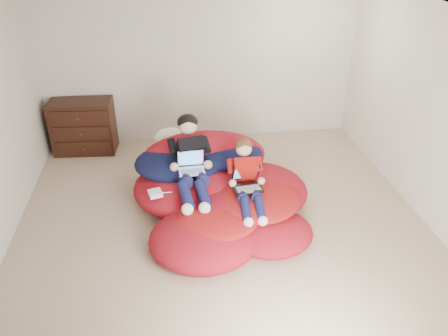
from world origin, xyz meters
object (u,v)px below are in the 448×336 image
laptop_black (247,182)px  dresser (83,127)px  beanbag_pile (216,190)px  older_boy (190,156)px  younger_boy (247,175)px  laptop_white (191,165)px

laptop_black → dresser: bearing=135.3°
beanbag_pile → dresser: bearing=134.9°
older_boy → younger_boy: (0.64, -0.41, -0.09)m
dresser → beanbag_pile: bearing=-45.1°
younger_boy → dresser: bearing=135.8°
dresser → laptop_white: bearing=-49.6°
dresser → laptop_black: dresser is taller
older_boy → younger_boy: older_boy is taller
beanbag_pile → laptop_white: (-0.30, 0.04, 0.37)m
beanbag_pile → laptop_black: size_ratio=6.33×
older_boy → dresser: bearing=132.0°
younger_boy → laptop_black: size_ratio=2.62×
dresser → older_boy: (1.57, -1.74, 0.28)m
younger_boy → laptop_black: 0.07m
dresser → younger_boy: (2.21, -2.15, 0.20)m
younger_boy → laptop_black: younger_boy is taller
younger_boy → laptop_white: size_ratio=3.06×
laptop_black → younger_boy: bearing=90.0°
beanbag_pile → older_boy: bearing=155.5°
laptop_white → laptop_black: size_ratio=0.86×
older_boy → younger_boy: 0.76m
younger_boy → laptop_white: younger_boy is taller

